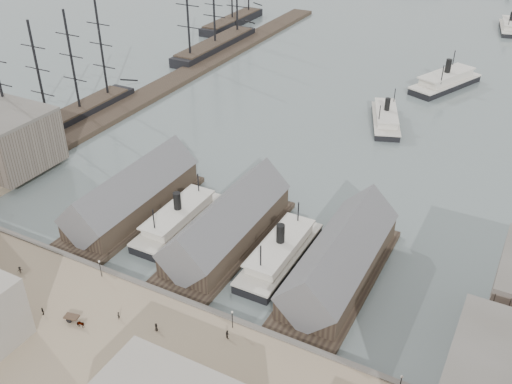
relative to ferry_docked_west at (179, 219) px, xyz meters
The scene contains 26 objects.
ground 21.36m from the ferry_docked_west, 52.27° to the right, with size 900.00×900.00×0.00m, color slate.
quay 39.05m from the ferry_docked_west, 70.55° to the right, with size 180.00×30.00×2.00m, color gray.
seawall 25.58m from the ferry_docked_west, 59.42° to the right, with size 180.00×1.20×2.30m, color #59544C.
west_wharf 99.74m from the ferry_docked_west, 123.47° to the left, with size 10.00×220.00×1.60m, color #2D231C.
ferry_shed_west 13.22m from the ferry_docked_west, behind, with size 14.00×42.00×12.60m.
ferry_shed_center 13.22m from the ferry_docked_west, ahead, with size 14.00×42.00×12.60m.
ferry_shed_east 39.07m from the ferry_docked_west, ahead, with size 14.00×42.00×12.60m.
warehouse_west_back 57.41m from the ferry_docked_west, behind, with size 26.00×20.00×14.00m, color #60564C.
lamp_post_near_w 24.01m from the ferry_docked_west, 94.80° to the right, with size 0.44×0.44×3.92m.
lamp_post_near_e 36.83m from the ferry_docked_west, 40.37° to the right, with size 0.44×0.44×3.92m.
lamp_post_far_e 62.74m from the ferry_docked_west, 22.31° to the right, with size 0.44×0.44×3.92m.
ferry_docked_west is the anchor object (origin of this frame).
ferry_docked_east 26.00m from the ferry_docked_west, ahead, with size 8.18×27.26×9.73m.
ferry_open_near 81.27m from the ferry_docked_west, 72.18° to the left, with size 16.11×26.81×9.19m.
ferry_open_mid 123.16m from the ferry_docked_west, 73.73° to the left, with size 20.80×32.67×11.23m.
ferry_open_far 212.61m from the ferry_docked_west, 77.79° to the left, with size 12.54×27.33×9.40m.
sailing_ship_near 69.59m from the ferry_docked_west, 154.98° to the left, with size 8.36×57.60×34.37m.
sailing_ship_mid 131.70m from the ferry_docked_west, 117.91° to the left, with size 9.42×54.43×38.73m.
sailing_ship_far 172.22m from the ferry_docked_west, 116.00° to the left, with size 8.51×47.30×35.00m.
horse_cart_center 36.41m from the ferry_docked_west, 84.69° to the right, with size 4.92×2.11×1.49m.
pedestrian_2 35.06m from the ferry_docked_west, 118.98° to the right, with size 1.01×0.58×1.56m, color black.
pedestrian_3 37.37m from the ferry_docked_west, 96.38° to the right, with size 0.93×0.39×1.58m, color black.
pedestrian_4 34.85m from the ferry_docked_west, 61.71° to the right, with size 0.79×0.51×1.61m, color black.
pedestrian_5 47.63m from the ferry_docked_west, 52.82° to the right, with size 0.64×0.47×1.76m, color black.
pedestrian_6 38.73m from the ferry_docked_west, 42.76° to the right, with size 0.81×0.63×1.66m, color black.
pedestrian_10 32.76m from the ferry_docked_west, 74.44° to the right, with size 0.58×0.43×1.60m, color black.
Camera 1 is at (53.36, -70.12, 75.08)m, focal length 40.00 mm.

